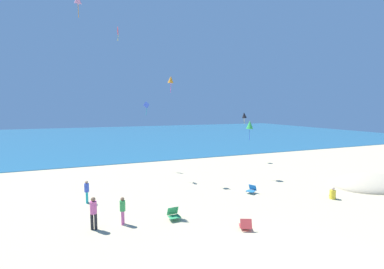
{
  "coord_description": "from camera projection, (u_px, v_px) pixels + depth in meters",
  "views": [
    {
      "loc": [
        -6.56,
        -7.35,
        5.94
      ],
      "look_at": [
        0.0,
        8.82,
        4.26
      ],
      "focal_mm": 25.56,
      "sensor_mm": 36.0,
      "label": 1
    }
  ],
  "objects": [
    {
      "name": "kite_orange",
      "position": [
        171.0,
        79.0,
        21.85
      ],
      "size": [
        0.64,
        0.62,
        1.33
      ],
      "rotation": [
        0.0,
        0.0,
        1.17
      ],
      "color": "orange"
    },
    {
      "name": "ground_plane",
      "position": [
        186.0,
        194.0,
        19.02
      ],
      "size": [
        120.0,
        120.0,
        0.0
      ],
      "primitive_type": "plane",
      "color": "#C6B58C"
    },
    {
      "name": "kite_red",
      "position": [
        118.0,
        31.0,
        24.3
      ],
      "size": [
        0.17,
        0.72,
        1.23
      ],
      "rotation": [
        0.0,
        0.0,
        1.39
      ],
      "color": "red"
    },
    {
      "name": "beach_chair_mid_beach",
      "position": [
        252.0,
        189.0,
        19.16
      ],
      "size": [
        0.82,
        0.78,
        0.58
      ],
      "rotation": [
        0.0,
        0.0,
        3.63
      ],
      "color": "#2370B2",
      "rests_on": "ground_plane"
    },
    {
      "name": "ocean_water",
      "position": [
        115.0,
        136.0,
        57.81
      ],
      "size": [
        120.0,
        60.0,
        0.05
      ],
      "primitive_type": "cube",
      "color": "#236084",
      "rests_on": "ground_plane"
    },
    {
      "name": "person_4",
      "position": [
        333.0,
        194.0,
        17.98
      ],
      "size": [
        0.67,
        0.7,
        0.8
      ],
      "rotation": [
        0.0,
        0.0,
        0.84
      ],
      "color": "yellow",
      "rests_on": "ground_plane"
    },
    {
      "name": "beach_chair_far_left",
      "position": [
        174.0,
        214.0,
        14.6
      ],
      "size": [
        0.63,
        0.67,
        0.65
      ],
      "rotation": [
        0.0,
        0.0,
        4.75
      ],
      "color": "#2D9956",
      "rests_on": "ground_plane"
    },
    {
      "name": "kite_green",
      "position": [
        250.0,
        125.0,
        23.15
      ],
      "size": [
        0.8,
        0.81,
        1.67
      ],
      "rotation": [
        0.0,
        0.0,
        5.71
      ],
      "color": "green"
    },
    {
      "name": "person_2",
      "position": [
        93.0,
        211.0,
        13.32
      ],
      "size": [
        0.42,
        0.42,
        1.64
      ],
      "rotation": [
        0.0,
        0.0,
        4.37
      ],
      "color": "black",
      "rests_on": "ground_plane"
    },
    {
      "name": "person_0",
      "position": [
        87.0,
        190.0,
        17.11
      ],
      "size": [
        0.33,
        0.33,
        1.44
      ],
      "rotation": [
        0.0,
        0.0,
        2.98
      ],
      "color": "#19ADB2",
      "rests_on": "ground_plane"
    },
    {
      "name": "kite_black",
      "position": [
        244.0,
        115.0,
        30.47
      ],
      "size": [
        0.63,
        0.57,
        1.32
      ],
      "rotation": [
        0.0,
        0.0,
        1.64
      ],
      "color": "black"
    },
    {
      "name": "beach_chair_near_camera",
      "position": [
        246.0,
        225.0,
        13.33
      ],
      "size": [
        0.77,
        0.8,
        0.59
      ],
      "rotation": [
        0.0,
        0.0,
        1.15
      ],
      "color": "#D13D3D",
      "rests_on": "ground_plane"
    },
    {
      "name": "person_3",
      "position": [
        123.0,
        209.0,
        13.95
      ],
      "size": [
        0.37,
        0.37,
        1.43
      ],
      "rotation": [
        0.0,
        0.0,
        5.89
      ],
      "color": "#D8599E",
      "rests_on": "ground_plane"
    },
    {
      "name": "kite_blue",
      "position": [
        146.0,
        105.0,
        26.36
      ],
      "size": [
        0.56,
        0.44,
        1.34
      ],
      "rotation": [
        0.0,
        0.0,
        2.26
      ],
      "color": "blue"
    },
    {
      "name": "dune_mound",
      "position": [
        372.0,
        185.0,
        21.21
      ],
      "size": [
        6.63,
        4.64,
        1.59
      ],
      "primitive_type": "ellipsoid",
      "color": "#BCAA8A",
      "rests_on": "ground_plane"
    }
  ]
}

